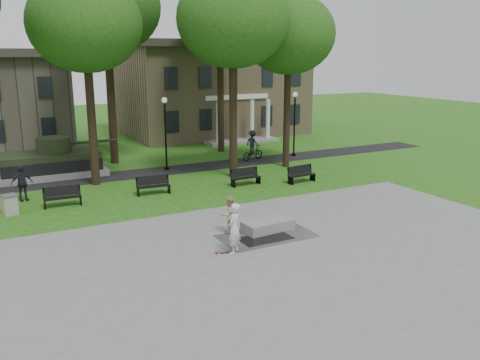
% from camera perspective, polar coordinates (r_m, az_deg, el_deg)
% --- Properties ---
extents(ground, '(120.00, 120.00, 0.00)m').
position_cam_1_polar(ground, '(22.77, 1.15, -5.02)').
color(ground, '#1E4E12').
rests_on(ground, ground).
extents(plaza, '(22.00, 16.00, 0.02)m').
position_cam_1_polar(plaza, '(18.84, 8.61, -9.31)').
color(plaza, gray).
rests_on(plaza, ground).
extents(footpath, '(44.00, 2.60, 0.01)m').
position_cam_1_polar(footpath, '(33.39, -8.85, 0.99)').
color(footpath, black).
rests_on(footpath, ground).
extents(building_right, '(17.00, 12.00, 8.60)m').
position_cam_1_polar(building_right, '(49.37, -3.32, 10.38)').
color(building_right, '#9E8460').
rests_on(building_right, ground).
extents(tree_1, '(6.20, 6.20, 11.63)m').
position_cam_1_polar(tree_1, '(29.97, -17.02, 16.34)').
color(tree_1, black).
rests_on(tree_1, ground).
extents(tree_2, '(6.60, 6.60, 12.16)m').
position_cam_1_polar(tree_2, '(30.75, -0.80, 17.52)').
color(tree_2, black).
rests_on(tree_2, ground).
extents(tree_3, '(6.00, 6.00, 11.19)m').
position_cam_1_polar(tree_3, '(33.83, 5.48, 15.92)').
color(tree_3, black).
rests_on(tree_3, ground).
extents(tree_4, '(7.20, 7.20, 13.50)m').
position_cam_1_polar(tree_4, '(35.97, -14.88, 18.28)').
color(tree_4, black).
rests_on(tree_4, ground).
extents(tree_5, '(6.40, 6.40, 12.44)m').
position_cam_1_polar(tree_5, '(39.25, -2.26, 17.25)').
color(tree_5, black).
rests_on(tree_5, ground).
extents(lamp_mid, '(0.36, 0.36, 4.73)m').
position_cam_1_polar(lamp_mid, '(33.33, -8.38, 5.86)').
color(lamp_mid, black).
rests_on(lamp_mid, ground).
extents(lamp_right, '(0.36, 0.36, 4.73)m').
position_cam_1_polar(lamp_right, '(37.81, 6.14, 6.87)').
color(lamp_right, black).
rests_on(lamp_right, ground).
extents(tank_monument, '(7.45, 3.40, 2.40)m').
position_cam_1_polar(tank_monument, '(33.72, -20.46, 1.87)').
color(tank_monument, gray).
rests_on(tank_monument, ground).
extents(puddle, '(2.20, 1.20, 0.00)m').
position_cam_1_polar(puddle, '(21.09, 2.86, -6.56)').
color(puddle, black).
rests_on(puddle, plaza).
extents(concrete_block, '(2.27, 1.16, 0.45)m').
position_cam_1_polar(concrete_block, '(21.92, 3.17, -5.13)').
color(concrete_block, gray).
rests_on(concrete_block, plaza).
extents(skateboard, '(0.81, 0.39, 0.07)m').
position_cam_1_polar(skateboard, '(19.61, -1.65, -8.06)').
color(skateboard, brown).
rests_on(skateboard, plaza).
extents(skateboarder, '(0.84, 0.83, 1.97)m').
position_cam_1_polar(skateboarder, '(19.26, -0.69, -5.46)').
color(skateboarder, silver).
rests_on(skateboarder, plaza).
extents(friend_watching, '(0.84, 0.69, 1.59)m').
position_cam_1_polar(friend_watching, '(21.46, -1.21, -3.93)').
color(friend_watching, tan).
rests_on(friend_watching, plaza).
extents(pedestrian_walker, '(1.18, 0.73, 1.88)m').
position_cam_1_polar(pedestrian_walker, '(28.44, -23.29, -0.34)').
color(pedestrian_walker, black).
rests_on(pedestrian_walker, ground).
extents(cyclist, '(2.07, 1.27, 2.16)m').
position_cam_1_polar(cyclist, '(36.35, 1.42, 3.62)').
color(cyclist, black).
rests_on(cyclist, ground).
extents(park_bench_0, '(1.82, 0.63, 1.00)m').
position_cam_1_polar(park_bench_0, '(26.84, -19.34, -1.70)').
color(park_bench_0, black).
rests_on(park_bench_0, ground).
extents(park_bench_1, '(1.83, 0.69, 1.00)m').
position_cam_1_polar(park_bench_1, '(27.90, -9.76, -0.53)').
color(park_bench_1, black).
rests_on(park_bench_1, ground).
extents(park_bench_2, '(1.82, 0.60, 1.00)m').
position_cam_1_polar(park_bench_2, '(29.41, 0.57, 0.42)').
color(park_bench_2, black).
rests_on(park_bench_2, ground).
extents(park_bench_3, '(1.84, 0.70, 1.00)m').
position_cam_1_polar(park_bench_3, '(30.26, 6.86, 0.71)').
color(park_bench_3, black).
rests_on(park_bench_3, ground).
extents(trash_bin, '(0.78, 0.78, 0.96)m').
position_cam_1_polar(trash_bin, '(26.40, -24.44, -2.52)').
color(trash_bin, gray).
rests_on(trash_bin, ground).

